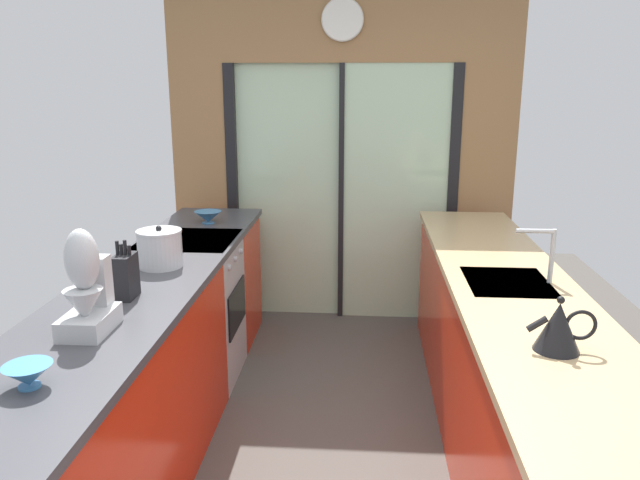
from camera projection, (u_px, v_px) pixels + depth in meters
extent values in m
cube|color=#4C4742|center=(327.00, 436.00, 3.38)|extent=(5.04, 7.60, 0.02)
cube|color=olive|center=(343.00, 13.00, 4.52)|extent=(2.64, 0.08, 0.70)
cube|color=#B2D1AD|center=(289.00, 194.00, 4.91)|extent=(0.80, 0.02, 2.00)
cube|color=#B2D1AD|center=(395.00, 196.00, 4.82)|extent=(0.80, 0.02, 2.00)
cube|color=black|center=(233.00, 193.00, 4.92)|extent=(0.08, 0.10, 2.00)
cube|color=black|center=(452.00, 196.00, 4.81)|extent=(0.08, 0.10, 2.00)
cube|color=black|center=(341.00, 195.00, 4.87)|extent=(0.04, 0.10, 2.00)
cube|color=olive|center=(202.00, 193.00, 4.94)|extent=(0.42, 0.08, 2.00)
cube|color=olive|center=(484.00, 197.00, 4.79)|extent=(0.42, 0.08, 2.00)
cylinder|color=white|center=(342.00, 20.00, 4.48)|extent=(0.29, 0.03, 0.29)
torus|color=beige|center=(342.00, 20.00, 4.48)|extent=(0.31, 0.02, 0.31)
cube|color=red|center=(83.00, 457.00, 2.44)|extent=(0.58, 2.55, 0.88)
cube|color=red|center=(215.00, 281.00, 4.56)|extent=(0.58, 0.65, 0.88)
cube|color=#3D3D42|center=(132.00, 294.00, 2.93)|extent=(0.62, 3.80, 0.04)
cube|color=red|center=(516.00, 395.00, 2.92)|extent=(0.58, 3.80, 0.88)
cube|color=tan|center=(524.00, 303.00, 2.80)|extent=(0.62, 3.80, 0.04)
cube|color=#B7BABC|center=(507.00, 286.00, 3.05)|extent=(0.40, 0.48, 0.05)
cylinder|color=#B7BABC|center=(552.00, 256.00, 2.99)|extent=(0.02, 0.02, 0.27)
cylinder|color=#B7BABC|center=(535.00, 231.00, 2.97)|extent=(0.18, 0.02, 0.02)
cube|color=#B7BABC|center=(192.00, 312.00, 3.96)|extent=(0.58, 0.60, 0.88)
cube|color=black|center=(237.00, 307.00, 3.93)|extent=(0.01, 0.48, 0.28)
cube|color=black|center=(188.00, 242.00, 3.84)|extent=(0.58, 0.60, 0.03)
cylinder|color=#B7BABC|center=(230.00, 267.00, 3.67)|extent=(0.02, 0.04, 0.04)
cylinder|color=#B7BABC|center=(236.00, 259.00, 3.85)|extent=(0.02, 0.04, 0.04)
cylinder|color=#B7BABC|center=(242.00, 251.00, 4.02)|extent=(0.02, 0.04, 0.04)
cylinder|color=teal|center=(30.00, 386.00, 2.00)|extent=(0.07, 0.07, 0.01)
cone|color=teal|center=(28.00, 375.00, 1.99)|extent=(0.16, 0.16, 0.07)
cylinder|color=teal|center=(208.00, 223.00, 4.27)|extent=(0.08, 0.08, 0.01)
cone|color=teal|center=(208.00, 217.00, 4.25)|extent=(0.19, 0.19, 0.08)
cube|color=black|center=(126.00, 276.00, 2.79)|extent=(0.08, 0.14, 0.20)
cylinder|color=black|center=(117.00, 249.00, 2.76)|extent=(0.02, 0.02, 0.07)
cylinder|color=black|center=(121.00, 250.00, 2.76)|extent=(0.02, 0.02, 0.06)
cylinder|color=black|center=(125.00, 249.00, 2.76)|extent=(0.02, 0.02, 0.08)
cylinder|color=black|center=(129.00, 251.00, 2.76)|extent=(0.02, 0.02, 0.05)
cube|color=#B7BABC|center=(89.00, 322.00, 2.43)|extent=(0.17, 0.26, 0.08)
cube|color=#B7BABC|center=(97.00, 280.00, 2.49)|extent=(0.10, 0.08, 0.20)
ellipsoid|color=#B7BABC|center=(82.00, 259.00, 2.35)|extent=(0.13, 0.12, 0.24)
cone|color=#B7BABC|center=(84.00, 306.00, 2.38)|extent=(0.15, 0.15, 0.13)
cylinder|color=#B7BABC|center=(160.00, 250.00, 3.26)|extent=(0.23, 0.23, 0.19)
cylinder|color=#B7BABC|center=(159.00, 231.00, 3.23)|extent=(0.24, 0.24, 0.01)
sphere|color=black|center=(159.00, 228.00, 3.23)|extent=(0.03, 0.03, 0.03)
cone|color=black|center=(558.00, 327.00, 2.25)|extent=(0.17, 0.17, 0.18)
sphere|color=black|center=(561.00, 300.00, 2.22)|extent=(0.03, 0.03, 0.03)
cylinder|color=black|center=(537.00, 324.00, 2.25)|extent=(0.08, 0.02, 0.07)
torus|color=black|center=(581.00, 325.00, 2.24)|extent=(0.12, 0.01, 0.12)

